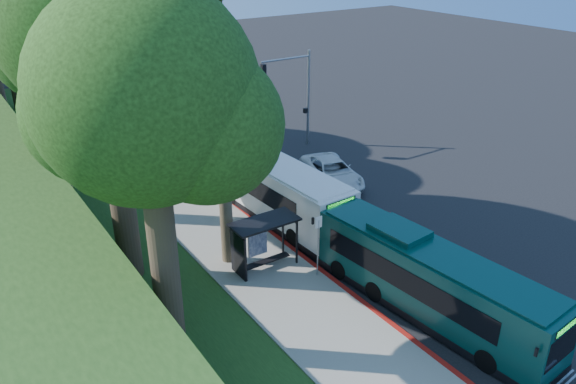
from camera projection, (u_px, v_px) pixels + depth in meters
ground at (341, 208)px, 32.67m from camera, size 140.00×140.00×0.00m
sidewalk at (230, 242)px, 28.96m from camera, size 4.50×70.00×0.12m
red_curb at (312, 264)px, 27.11m from camera, size 0.25×30.00×0.13m
grass_verge at (91, 234)px, 29.86m from camera, size 8.00×70.00×0.06m
bus_shelter at (259, 235)px, 26.09m from camera, size 3.20×1.51×2.55m
stop_sign_pole at (318, 238)px, 25.30m from camera, size 0.35×0.06×3.17m
traffic_signal_pole at (297, 88)px, 40.22m from camera, size 4.10×0.30×7.00m
tree_0 at (101, 30)px, 21.66m from camera, size 8.40×8.00×15.70m
tree_2 at (31, 6)px, 34.26m from camera, size 8.82×8.40×15.12m
tree_6 at (150, 106)px, 17.52m from camera, size 7.56×7.20×13.74m
white_bus at (268, 184)px, 31.52m from camera, size 3.09×12.12×3.58m
teal_bus at (428, 279)px, 23.14m from camera, size 3.34×11.33×3.33m
pickup at (332, 172)px, 35.52m from camera, size 3.98×6.14×1.57m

